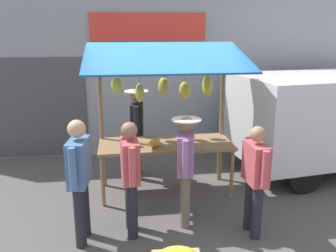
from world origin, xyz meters
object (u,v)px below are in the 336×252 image
shopper_with_ponytail (186,162)px  shopper_in_grey_tee (255,174)px  shopper_with_shopping_bag (130,171)px  market_stall (165,102)px  shopper_in_striped_shirt (79,173)px  vendor_with_sunhat (137,126)px

shopper_with_ponytail → shopper_in_grey_tee: 0.95m
shopper_with_ponytail → shopper_with_shopping_bag: 0.80m
shopper_in_grey_tee → shopper_with_shopping_bag: (1.63, -0.23, 0.04)m
market_stall → shopper_in_striped_shirt: size_ratio=1.51×
vendor_with_sunhat → shopper_in_striped_shirt: bearing=-16.6°
market_stall → shopper_in_grey_tee: (-1.00, 1.51, -0.70)m
shopper_with_shopping_bag → shopper_in_striped_shirt: (0.64, 0.11, 0.06)m
shopper_with_ponytail → shopper_in_grey_tee: shopper_with_ponytail is taller
market_stall → shopper_in_striped_shirt: market_stall is taller
shopper_with_ponytail → shopper_with_shopping_bag: size_ratio=1.00×
shopper_with_ponytail → shopper_in_striped_shirt: (1.42, 0.29, 0.03)m
shopper_with_ponytail → shopper_with_shopping_bag: bearing=115.5°
vendor_with_sunhat → shopper_with_ponytail: vendor_with_sunhat is taller
shopper_with_ponytail → shopper_in_striped_shirt: size_ratio=0.95×
vendor_with_sunhat → shopper_with_ponytail: bearing=23.0°
shopper_with_ponytail → shopper_in_grey_tee: size_ratio=1.04×
shopper_in_grey_tee → shopper_in_striped_shirt: (2.27, -0.12, 0.09)m
market_stall → vendor_with_sunhat: market_stall is taller
shopper_in_striped_shirt → vendor_with_sunhat: bearing=-14.7°
vendor_with_sunhat → shopper_with_shopping_bag: bearing=-0.5°
vendor_with_sunhat → shopper_with_ponytail: 1.90m
vendor_with_sunhat → shopper_with_shopping_bag: vendor_with_sunhat is taller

